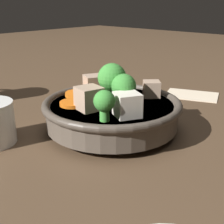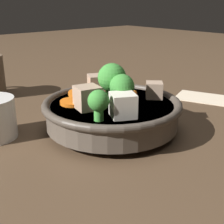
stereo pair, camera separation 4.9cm
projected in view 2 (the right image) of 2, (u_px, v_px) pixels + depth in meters
name	position (u px, v px, depth m)	size (l,w,h in m)	color
ground_plane	(112.00, 130.00, 0.50)	(3.00, 3.00, 0.00)	#4C3826
stirfry_bowl	(112.00, 109.00, 0.49)	(0.22, 0.22, 0.11)	#51473D
napkin	(201.00, 97.00, 0.67)	(0.13, 0.11, 0.00)	beige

